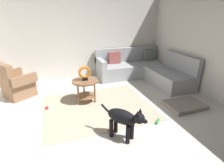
% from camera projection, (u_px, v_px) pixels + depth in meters
% --- Properties ---
extents(ground_plane, '(6.00, 6.00, 0.10)m').
position_uv_depth(ground_plane, '(100.00, 128.00, 3.32)').
color(ground_plane, silver).
extents(wall_back, '(6.00, 0.12, 2.70)m').
position_uv_depth(wall_back, '(73.00, 34.00, 5.38)').
color(wall_back, silver).
rests_on(wall_back, ground_plane).
extents(area_rug, '(2.30, 1.90, 0.01)m').
position_uv_depth(area_rug, '(98.00, 107.00, 3.96)').
color(area_rug, '#BCAD93').
rests_on(area_rug, ground_plane).
extents(sectional_couch, '(2.20, 2.25, 0.88)m').
position_uv_depth(sectional_couch, '(144.00, 70.00, 5.57)').
color(sectional_couch, '#9EA3A8').
rests_on(sectional_couch, ground_plane).
extents(armchair, '(0.95, 1.00, 0.88)m').
position_uv_depth(armchair, '(16.00, 85.00, 4.34)').
color(armchair, '#936B4C').
rests_on(armchair, ground_plane).
extents(side_table, '(0.60, 0.60, 0.54)m').
position_uv_depth(side_table, '(85.00, 85.00, 4.05)').
color(side_table, brown).
rests_on(side_table, ground_plane).
extents(torus_sculpture, '(0.28, 0.08, 0.33)m').
position_uv_depth(torus_sculpture, '(85.00, 73.00, 3.94)').
color(torus_sculpture, black).
rests_on(torus_sculpture, side_table).
extents(dog_bed_mat, '(0.80, 0.60, 0.09)m').
position_uv_depth(dog_bed_mat, '(185.00, 105.00, 3.95)').
color(dog_bed_mat, gray).
rests_on(dog_bed_mat, ground_plane).
extents(dog, '(0.56, 0.70, 0.63)m').
position_uv_depth(dog, '(124.00, 119.00, 2.83)').
color(dog, black).
rests_on(dog, ground_plane).
extents(dog_toy_ball, '(0.07, 0.07, 0.07)m').
position_uv_depth(dog_toy_ball, '(47.00, 108.00, 3.85)').
color(dog_toy_ball, red).
rests_on(dog_toy_ball, ground_plane).
extents(dog_toy_rope, '(0.15, 0.14, 0.05)m').
position_uv_depth(dog_toy_rope, '(158.00, 121.00, 3.39)').
color(dog_toy_rope, green).
rests_on(dog_toy_rope, ground_plane).
extents(dog_toy_bone, '(0.19, 0.12, 0.06)m').
position_uv_depth(dog_toy_bone, '(112.00, 131.00, 3.11)').
color(dog_toy_bone, red).
rests_on(dog_toy_bone, ground_plane).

